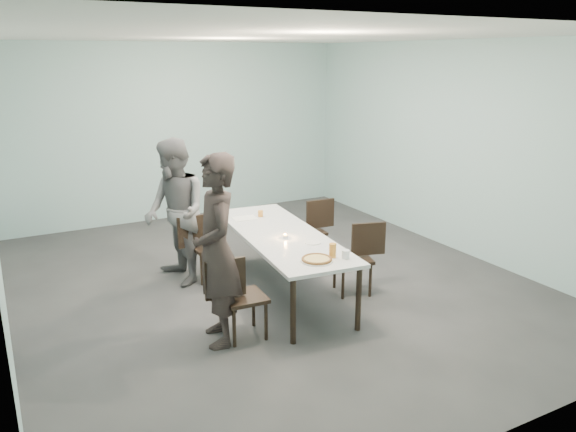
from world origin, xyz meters
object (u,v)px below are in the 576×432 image
chair_far_left (203,242)px  side_plate (313,243)px  tealight (285,237)px  diner_far (175,212)px  pizza (317,259)px  diner_near (217,251)px  water_tumbler (346,254)px  table (281,238)px  chair_near_right (359,253)px  chair_far_right (313,226)px  chair_near_left (236,292)px  beer_glass (333,250)px  amber_tumbler (261,214)px

chair_far_left → side_plate: bearing=-57.5°
tealight → chair_far_left: bearing=122.7°
diner_far → pizza: size_ratio=5.38×
diner_near → water_tumbler: bearing=87.5°
tealight → water_tumbler: bearing=-75.1°
water_tumbler → table: bearing=100.5°
chair_far_left → chair_near_right: same height
pizza → side_plate: pizza is taller
table → chair_far_right: bearing=40.3°
diner_near → pizza: diner_near is taller
chair_far_right → chair_near_left: bearing=43.8°
tealight → beer_glass: bearing=-80.4°
chair_near_left → diner_near: diner_near is taller
chair_far_left → side_plate: 1.58m
chair_far_right → diner_far: bearing=-1.6°
table → diner_far: diner_far is taller
chair_near_left → pizza: bearing=-9.9°
chair_near_left → table: bearing=43.8°
diner_far → pizza: bearing=21.1°
table → amber_tumbler: (0.10, 0.77, 0.10)m
side_plate → table: bearing=107.6°
chair_far_right → beer_glass: 1.94m
chair_near_right → water_tumbler: chair_near_right is taller
diner_far → water_tumbler: bearing=27.2°
chair_far_right → diner_near: bearing=40.5°
chair_near_left → amber_tumbler: (1.04, 1.58, 0.29)m
chair_near_right → chair_far_right: (0.07, 1.20, 0.00)m
chair_far_left → diner_near: 1.71m
side_plate → water_tumbler: bearing=-85.6°
water_tumbler → tealight: bearing=104.9°
chair_far_right → pizza: size_ratio=2.56×
chair_far_left → pizza: chair_far_left is taller
side_plate → diner_near: bearing=-167.3°
side_plate → tealight: tealight is taller
diner_far → side_plate: 1.82m
water_tumbler → pizza: bearing=166.3°
chair_far_right → diner_near: (-2.01, -1.52, 0.46)m
chair_far_left → amber_tumbler: 0.84m
diner_near → side_plate: diner_near is taller
table → water_tumbler: bearing=-79.5°
chair_far_right → amber_tumbler: chair_far_right is taller
tealight → amber_tumbler: size_ratio=0.70×
chair_near_right → chair_far_left: bearing=-23.6°
water_tumbler → tealight: size_ratio=1.61×
chair_near_left → beer_glass: size_ratio=5.80×
chair_near_left → chair_far_left: size_ratio=1.00×
chair_far_left → tealight: (0.65, -1.01, 0.27)m
side_plate → chair_far_left: bearing=122.7°
chair_near_left → beer_glass: bearing=-6.2°
beer_glass → water_tumbler: 0.14m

